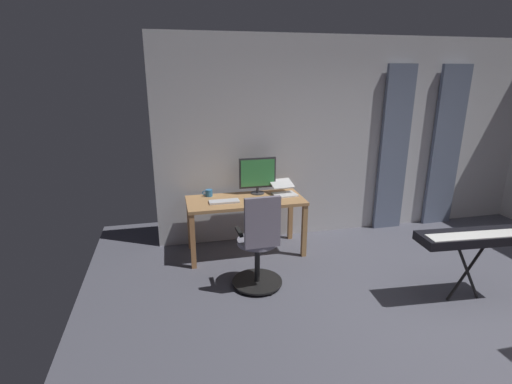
{
  "coord_description": "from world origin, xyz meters",
  "views": [
    {
      "loc": [
        2.62,
        2.23,
        2.27
      ],
      "look_at": [
        1.7,
        -1.71,
        1.02
      ],
      "focal_mm": 26.8,
      "sensor_mm": 36.0,
      "label": 1
    }
  ],
  "objects_px": {
    "computer_keyboard": "(224,202)",
    "laptop": "(284,190)",
    "office_chair": "(259,246)",
    "desk": "(245,206)",
    "mug_tea": "(209,193)",
    "computer_monitor": "(258,174)",
    "piano_keyboard": "(473,239)"
  },
  "relations": [
    {
      "from": "office_chair",
      "to": "computer_keyboard",
      "type": "distance_m",
      "value": 0.91
    },
    {
      "from": "office_chair",
      "to": "desk",
      "type": "bearing_deg",
      "value": 85.48
    },
    {
      "from": "desk",
      "to": "mug_tea",
      "type": "bearing_deg",
      "value": -27.59
    },
    {
      "from": "mug_tea",
      "to": "piano_keyboard",
      "type": "distance_m",
      "value": 3.06
    },
    {
      "from": "desk",
      "to": "piano_keyboard",
      "type": "relative_size",
      "value": 1.3
    },
    {
      "from": "computer_keyboard",
      "to": "piano_keyboard",
      "type": "bearing_deg",
      "value": 145.78
    },
    {
      "from": "computer_monitor",
      "to": "computer_keyboard",
      "type": "bearing_deg",
      "value": 29.28
    },
    {
      "from": "piano_keyboard",
      "to": "office_chair",
      "type": "bearing_deg",
      "value": -14.79
    },
    {
      "from": "laptop",
      "to": "piano_keyboard",
      "type": "xyz_separation_m",
      "value": [
        -1.46,
        1.7,
        -0.1
      ]
    },
    {
      "from": "mug_tea",
      "to": "piano_keyboard",
      "type": "height_order",
      "value": "mug_tea"
    },
    {
      "from": "computer_keyboard",
      "to": "mug_tea",
      "type": "relative_size",
      "value": 2.79
    },
    {
      "from": "office_chair",
      "to": "mug_tea",
      "type": "distance_m",
      "value": 1.24
    },
    {
      "from": "office_chair",
      "to": "computer_monitor",
      "type": "relative_size",
      "value": 2.23
    },
    {
      "from": "computer_keyboard",
      "to": "mug_tea",
      "type": "distance_m",
      "value": 0.34
    },
    {
      "from": "piano_keyboard",
      "to": "computer_keyboard",
      "type": "bearing_deg",
      "value": -29.91
    },
    {
      "from": "office_chair",
      "to": "mug_tea",
      "type": "relative_size",
      "value": 8.14
    },
    {
      "from": "desk",
      "to": "office_chair",
      "type": "relative_size",
      "value": 1.36
    },
    {
      "from": "computer_keyboard",
      "to": "piano_keyboard",
      "type": "distance_m",
      "value": 2.76
    },
    {
      "from": "office_chair",
      "to": "laptop",
      "type": "xyz_separation_m",
      "value": [
        -0.57,
        -1.0,
        0.29
      ]
    },
    {
      "from": "computer_monitor",
      "to": "laptop",
      "type": "bearing_deg",
      "value": 158.99
    },
    {
      "from": "computer_keyboard",
      "to": "mug_tea",
      "type": "xyz_separation_m",
      "value": [
        0.16,
        -0.3,
        0.03
      ]
    },
    {
      "from": "piano_keyboard",
      "to": "mug_tea",
      "type": "bearing_deg",
      "value": -32.88
    },
    {
      "from": "desk",
      "to": "office_chair",
      "type": "distance_m",
      "value": 0.92
    },
    {
      "from": "computer_monitor",
      "to": "piano_keyboard",
      "type": "bearing_deg",
      "value": 134.37
    },
    {
      "from": "computer_keyboard",
      "to": "laptop",
      "type": "relative_size",
      "value": 1.02
    },
    {
      "from": "desk",
      "to": "computer_keyboard",
      "type": "bearing_deg",
      "value": 13.46
    },
    {
      "from": "desk",
      "to": "computer_keyboard",
      "type": "distance_m",
      "value": 0.31
    },
    {
      "from": "computer_keyboard",
      "to": "mug_tea",
      "type": "bearing_deg",
      "value": -62.28
    },
    {
      "from": "office_chair",
      "to": "piano_keyboard",
      "type": "distance_m",
      "value": 2.16
    },
    {
      "from": "laptop",
      "to": "piano_keyboard",
      "type": "height_order",
      "value": "laptop"
    },
    {
      "from": "desk",
      "to": "laptop",
      "type": "height_order",
      "value": "laptop"
    },
    {
      "from": "office_chair",
      "to": "computer_keyboard",
      "type": "height_order",
      "value": "office_chair"
    }
  ]
}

